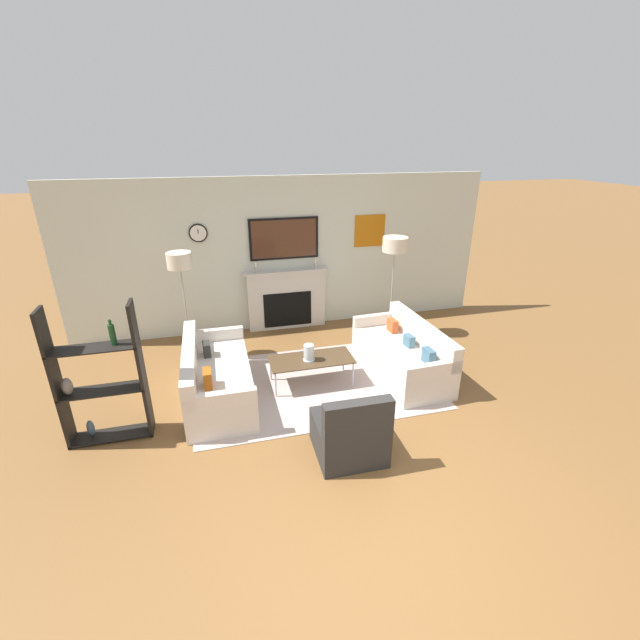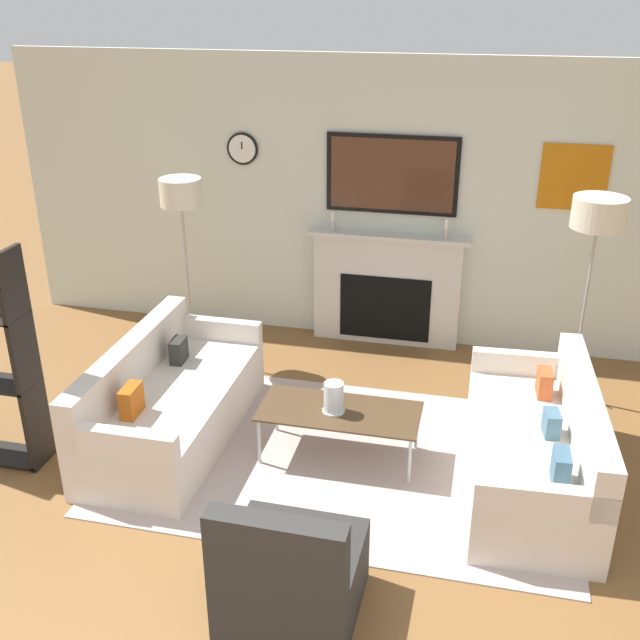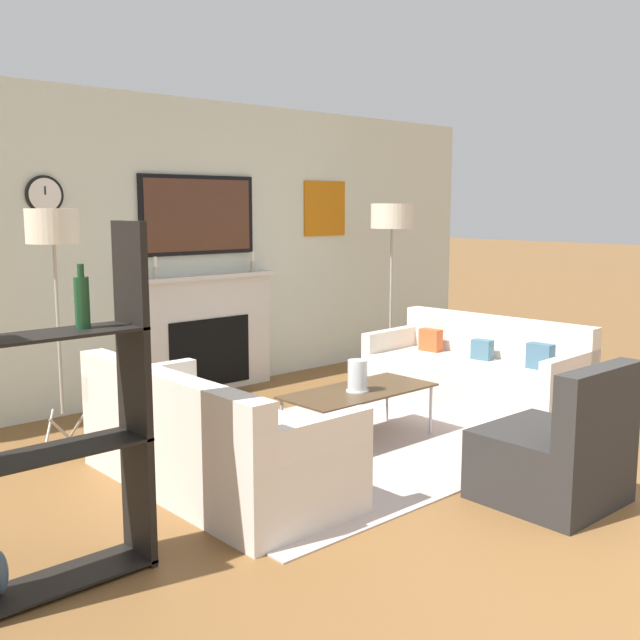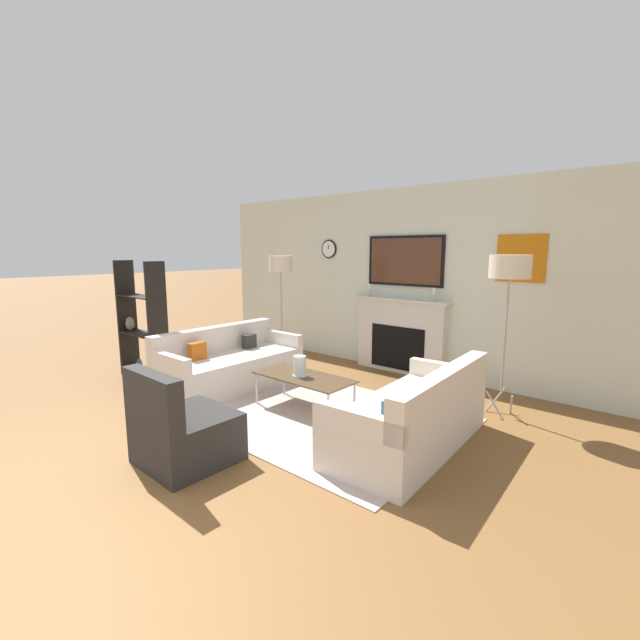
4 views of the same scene
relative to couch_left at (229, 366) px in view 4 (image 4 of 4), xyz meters
The scene contains 11 objects.
ground_plane 2.96m from the couch_left, 62.40° to the right, with size 60.00×60.00×0.00m, color brown.
fireplace_wall 2.76m from the couch_left, 58.03° to the left, with size 7.48×0.28×2.70m.
area_rug 1.39m from the couch_left, ahead, with size 3.35×2.17×0.01m.
couch_left is the anchor object (origin of this frame).
couch_right 2.73m from the couch_left, ahead, with size 0.90×1.88×0.78m.
armchair 2.08m from the couch_left, 48.23° to the right, with size 0.74×0.73×0.85m.
coffee_table 1.34m from the couch_left, ahead, with size 1.18×0.53×0.40m.
hurricane_candle 1.31m from the couch_left, ahead, with size 0.17×0.17×0.23m.
floor_lamp_left 1.88m from the couch_left, 105.08° to the left, with size 0.37×0.37×1.72m.
floor_lamp_right 3.62m from the couch_left, 23.27° to the left, with size 0.42×0.42×1.77m.
shelf_unit 1.45m from the couch_left, 156.17° to the right, with size 0.92×0.28×1.66m.
Camera 4 is at (3.15, -0.78, 1.81)m, focal length 24.00 mm.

